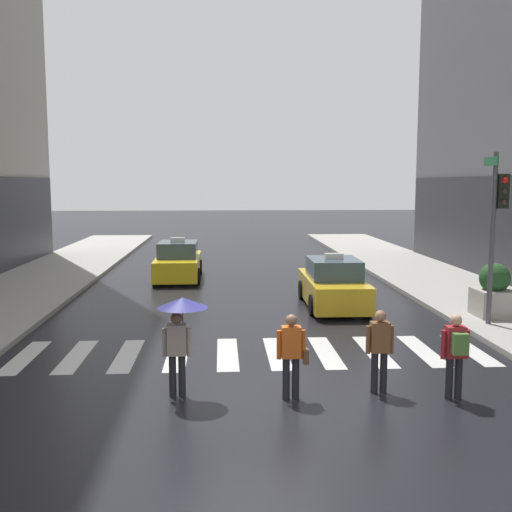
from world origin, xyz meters
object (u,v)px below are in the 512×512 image
(taxi_second, at_px, (178,262))
(pedestrian_plain_coat, at_px, (380,346))
(pedestrian_with_umbrella, at_px, (180,319))
(planter_near_corner, at_px, (494,292))
(traffic_light_pole, at_px, (497,214))
(pedestrian_with_handbag, at_px, (292,352))
(taxi_lead, at_px, (333,285))
(pedestrian_with_backpack, at_px, (456,350))

(taxi_second, relative_size, pedestrian_plain_coat, 2.75)
(pedestrian_with_umbrella, height_order, planter_near_corner, pedestrian_with_umbrella)
(traffic_light_pole, bearing_deg, planter_near_corner, 63.22)
(taxi_second, xyz_separation_m, pedestrian_plain_coat, (4.92, -14.35, 0.21))
(pedestrian_with_umbrella, bearing_deg, taxi_second, 94.23)
(pedestrian_with_umbrella, xyz_separation_m, pedestrian_with_handbag, (2.11, -0.30, -0.58))
(pedestrian_with_umbrella, relative_size, pedestrian_plain_coat, 1.18)
(taxi_second, bearing_deg, traffic_light_pole, -44.76)
(taxi_lead, distance_m, pedestrian_plain_coat, 8.28)
(traffic_light_pole, relative_size, planter_near_corner, 3.00)
(pedestrian_plain_coat, bearing_deg, traffic_light_pole, 47.33)
(pedestrian_with_umbrella, height_order, pedestrian_plain_coat, pedestrian_with_umbrella)
(taxi_lead, height_order, taxi_second, same)
(traffic_light_pole, xyz_separation_m, pedestrian_with_umbrella, (-8.42, -4.91, -1.74))
(pedestrian_with_umbrella, height_order, pedestrian_with_backpack, pedestrian_with_umbrella)
(taxi_lead, xyz_separation_m, pedestrian_with_backpack, (0.69, -8.72, 0.25))
(traffic_light_pole, relative_size, pedestrian_with_umbrella, 2.47)
(pedestrian_with_backpack, distance_m, pedestrian_with_handbag, 3.09)
(planter_near_corner, bearing_deg, pedestrian_plain_coat, -130.51)
(pedestrian_with_backpack, xyz_separation_m, pedestrian_plain_coat, (-1.33, 0.46, -0.03))
(pedestrian_with_backpack, relative_size, pedestrian_plain_coat, 1.00)
(taxi_second, relative_size, planter_near_corner, 2.84)
(traffic_light_pole, height_order, pedestrian_with_backpack, traffic_light_pole)
(pedestrian_with_handbag, xyz_separation_m, planter_near_corner, (6.79, 6.15, -0.06))
(pedestrian_plain_coat, relative_size, planter_near_corner, 1.03)
(traffic_light_pole, height_order, pedestrian_with_umbrella, traffic_light_pole)
(taxi_lead, relative_size, taxi_second, 1.00)
(taxi_second, relative_size, pedestrian_with_handbag, 2.75)
(pedestrian_with_backpack, relative_size, planter_near_corner, 1.03)
(taxi_second, bearing_deg, pedestrian_plain_coat, -71.08)
(traffic_light_pole, xyz_separation_m, taxi_lead, (-3.92, 3.30, -2.53))
(traffic_light_pole, height_order, taxi_second, traffic_light_pole)
(pedestrian_with_umbrella, height_order, pedestrian_with_handbag, pedestrian_with_umbrella)
(planter_near_corner, bearing_deg, traffic_light_pole, -116.78)
(pedestrian_with_umbrella, xyz_separation_m, pedestrian_plain_coat, (3.86, -0.04, -0.58))
(taxi_second, xyz_separation_m, planter_near_corner, (9.96, -8.45, 0.15))
(traffic_light_pole, relative_size, pedestrian_plain_coat, 2.91)
(taxi_lead, bearing_deg, pedestrian_with_umbrella, -118.72)
(taxi_lead, relative_size, pedestrian_with_handbag, 2.76)
(taxi_lead, height_order, pedestrian_with_backpack, taxi_lead)
(pedestrian_with_handbag, bearing_deg, pedestrian_with_umbrella, 172.00)
(taxi_second, bearing_deg, pedestrian_with_backpack, -67.13)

